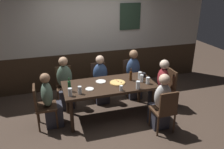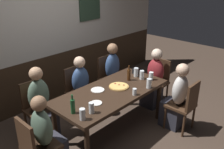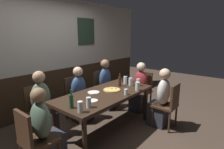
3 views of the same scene
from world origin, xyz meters
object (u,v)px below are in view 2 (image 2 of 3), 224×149
chair_head_east (158,79)px  person_mid_far (83,92)px  chair_mid_far (77,88)px  person_right_far (114,77)px  pint_glass_pale (136,73)px  pint_glass_amber (82,115)px  plate_white_small (96,103)px  person_left_far (42,109)px  person_right_near (176,101)px  chair_right_near (185,104)px  pizza (119,86)px  plate_white_large (98,90)px  condiment_caddy (136,71)px  tumbler_water (149,84)px  beer_bottle_brown (129,74)px  chair_left_far (36,105)px  person_head_east (153,82)px  beer_glass_half (91,108)px  highball_clear (151,76)px  dining_table (111,95)px  chair_head_west (35,145)px  chair_right_far (108,75)px  pint_glass_stout (135,92)px  person_head_west (47,141)px  tumbler_short (142,75)px  beer_bottle_green (73,106)px

chair_head_east → person_mid_far: 1.52m
chair_mid_far → person_mid_far: size_ratio=0.78×
person_right_far → pint_glass_pale: person_right_far is taller
pint_glass_amber → plate_white_small: 0.43m
person_left_far → person_right_near: size_ratio=1.02×
person_mid_far → chair_right_near: bearing=-61.9°
chair_right_near → chair_head_east: size_ratio=1.00×
pizza → chair_head_east: bearing=0.1°
chair_head_east → pint_glass_amber: 2.22m
pizza → plate_white_large: bearing=151.8°
person_left_far → plate_white_large: size_ratio=5.56×
chair_right_near → condiment_caddy: (-0.01, 1.00, 0.29)m
tumbler_water → beer_bottle_brown: 0.42m
chair_left_far → chair_head_east: (2.18, -0.85, 0.00)m
person_head_east → condiment_caddy: 0.51m
chair_mid_far → chair_head_east: size_ratio=1.00×
chair_left_far → beer_glass_half: (0.18, -1.10, 0.31)m
chair_left_far → plate_white_large: chair_left_far is taller
pint_glass_amber → highball_clear: pint_glass_amber is taller
dining_table → tumbler_water: 0.62m
chair_head_west → person_right_far: person_right_far is taller
chair_right_far → person_right_far: (0.00, -0.16, 0.01)m
tumbler_water → beer_glass_half: tumbler_water is taller
chair_right_near → pint_glass_amber: 1.78m
chair_head_west → person_head_east: (2.55, 0.00, -0.01)m
pint_glass_stout → pint_glass_pale: pint_glass_pale is taller
person_head_west → plate_white_large: person_head_west is taller
tumbler_short → chair_mid_far: bearing=125.9°
person_left_far → pint_glass_stout: (0.96, -1.04, 0.29)m
person_left_far → pint_glass_pale: person_left_far is taller
beer_bottle_brown → plate_white_large: beer_bottle_brown is taller
chair_right_far → pint_glass_pale: size_ratio=5.54×
person_right_near → tumbler_short: size_ratio=7.37×
chair_head_west → pizza: 1.55m
chair_head_west → person_head_east: size_ratio=0.77×
chair_head_west → tumbler_short: size_ratio=5.65×
dining_table → plate_white_small: bearing=-165.1°
pint_glass_amber → condiment_caddy: 1.70m
chair_right_far → person_right_near: 1.55m
chair_mid_far → highball_clear: bearing=-54.5°
pint_glass_pale → beer_bottle_green: 1.52m
pint_glass_stout → highball_clear: (0.63, 0.14, 0.02)m
chair_head_east → person_left_far: bearing=162.4°
pint_glass_pale → beer_glass_half: size_ratio=1.05×
highball_clear → chair_right_far: bearing=86.6°
chair_right_near → person_head_east: 0.93m
dining_table → chair_head_west: chair_head_west is taller
chair_right_near → chair_head_west: bearing=158.6°
pint_glass_amber → plate_white_large: bearing=32.9°
person_right_near → pint_glass_pale: bearing=99.2°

